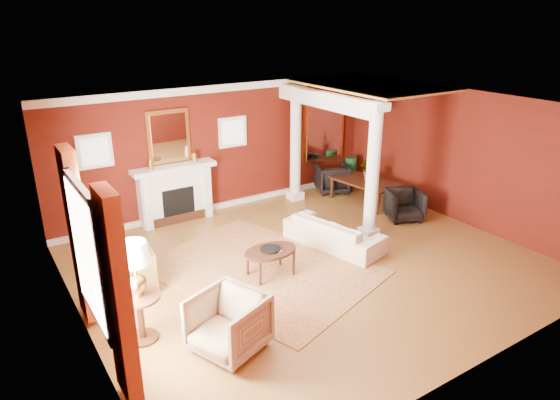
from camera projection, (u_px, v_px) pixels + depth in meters
ground at (311, 264)px, 9.29m from camera, size 8.00×8.00×0.00m
room_shell at (314, 160)px, 8.58m from camera, size 8.04×7.04×2.92m
fireplace at (175, 193)px, 11.01m from camera, size 1.85×0.42×1.29m
overmantel_mirror at (169, 136)px, 10.67m from camera, size 0.95×0.07×1.15m
flank_window_left at (95, 151)px, 9.93m from camera, size 0.70×0.07×0.70m
flank_window_right at (233, 132)px, 11.50m from camera, size 0.70×0.07×0.70m
left_window at (94, 262)px, 6.34m from camera, size 0.21×2.55×2.60m
column_front at (373, 172)px, 9.89m from camera, size 0.36×0.36×2.80m
column_back at (296, 143)px, 12.01m from camera, size 0.36×0.36×2.80m
header_beam at (325, 100)px, 10.72m from camera, size 0.30×3.20×0.32m
amber_ceiling at (371, 85)px, 11.10m from camera, size 2.30×3.40×0.04m
dining_mirror at (324, 129)px, 12.93m from camera, size 1.30×0.07×1.70m
chandelier at (369, 112)px, 11.38m from camera, size 0.60×0.62×0.75m
crown_trim at (221, 88)px, 11.01m from camera, size 8.00×0.08×0.16m
base_trim at (226, 204)px, 11.99m from camera, size 8.00×0.08×0.12m
rug at (262, 269)px, 9.07m from camera, size 3.95×4.57×0.02m
sofa at (334, 228)px, 9.86m from camera, size 1.08×2.12×0.80m
armchair_leopard at (128, 268)px, 8.31m from camera, size 0.84×0.88×0.81m
armchair_stripe at (228, 321)px, 6.78m from camera, size 1.11×1.14×0.92m
coffee_table at (271, 252)px, 8.73m from camera, size 0.99×0.99×0.50m
coffee_book at (271, 246)px, 8.61m from camera, size 0.16×0.02×0.22m
side_table at (136, 275)px, 6.80m from camera, size 0.61×0.61×1.53m
dining_table at (365, 185)px, 12.14m from camera, size 0.78×1.68×0.90m
dining_chair_near at (405, 204)px, 11.15m from camera, size 0.95×0.93×0.75m
dining_chair_far at (332, 177)px, 12.89m from camera, size 0.99×0.96×0.79m
green_urn at (351, 175)px, 13.31m from camera, size 0.34×0.34×0.81m
potted_plant at (371, 158)px, 11.89m from camera, size 0.71×0.74×0.45m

